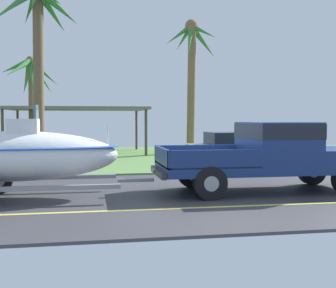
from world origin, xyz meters
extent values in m
cube|color=#38383D|center=(0.00, 0.00, -0.03)|extent=(36.00, 8.00, 0.06)
cube|color=#567F42|center=(0.00, 11.00, 0.00)|extent=(36.00, 14.00, 0.11)
cube|color=#DBCC4C|center=(0.00, -1.80, 0.00)|extent=(34.20, 0.12, 0.01)
cube|color=navy|center=(1.15, -0.02, 0.63)|extent=(5.47, 2.06, 0.22)
cube|color=navy|center=(3.12, -0.02, 0.93)|extent=(1.53, 2.06, 0.38)
cube|color=navy|center=(1.53, -0.02, 1.29)|extent=(1.64, 2.06, 1.09)
cube|color=black|center=(1.53, -0.02, 1.60)|extent=(1.66, 2.08, 0.38)
cube|color=#112047|center=(-0.44, -0.02, 0.76)|extent=(2.30, 2.06, 0.04)
cube|color=navy|center=(-0.44, 0.98, 0.96)|extent=(2.30, 0.08, 0.45)
cube|color=navy|center=(-0.44, -1.01, 0.96)|extent=(2.30, 0.08, 0.45)
cube|color=navy|center=(-1.54, -0.02, 0.96)|extent=(0.08, 2.06, 0.45)
cube|color=#333338|center=(-1.64, -0.02, 0.57)|extent=(0.12, 1.86, 0.16)
sphere|color=#B2B2B7|center=(-1.76, -0.02, 0.62)|extent=(0.10, 0.10, 0.10)
cylinder|color=black|center=(3.04, 0.90, 0.40)|extent=(0.80, 0.28, 0.80)
cylinder|color=#9E9EA3|center=(3.04, 0.90, 0.40)|extent=(0.36, 0.29, 0.36)
cylinder|color=black|center=(-0.55, 0.90, 0.40)|extent=(0.80, 0.28, 0.80)
cylinder|color=#9E9EA3|center=(-0.55, 0.90, 0.40)|extent=(0.36, 0.29, 0.36)
cylinder|color=black|center=(-0.55, -0.94, 0.40)|extent=(0.80, 0.28, 0.80)
cylinder|color=#9E9EA3|center=(-0.55, -0.94, 0.40)|extent=(0.36, 0.29, 0.36)
cube|color=gray|center=(-2.21, -0.02, 0.38)|extent=(0.90, 0.10, 0.08)
cube|color=gray|center=(-5.15, 0.89, 0.38)|extent=(4.97, 0.12, 0.10)
cube|color=gray|center=(-5.15, -0.92, 0.38)|extent=(4.97, 0.12, 0.10)
cylinder|color=black|center=(-5.65, 0.95, 0.32)|extent=(0.64, 0.22, 0.64)
cylinder|color=#9E9EA3|center=(-5.65, 0.95, 0.32)|extent=(0.29, 0.23, 0.29)
ellipsoid|color=silver|center=(-5.15, -0.02, 1.03)|extent=(4.98, 1.66, 1.20)
ellipsoid|color=#1E4CA5|center=(-5.15, -0.02, 1.24)|extent=(5.08, 1.69, 0.12)
cube|color=silver|center=(-4.90, -0.02, 1.59)|extent=(0.70, 0.60, 0.65)
cube|color=slate|center=(-4.60, -0.02, 2.07)|extent=(0.06, 0.56, 0.36)
cylinder|color=silver|center=(-2.91, -0.02, 1.52)|extent=(0.04, 0.04, 0.50)
cube|color=#99999E|center=(2.93, 6.29, 0.53)|extent=(4.59, 1.87, 0.70)
cube|color=black|center=(2.70, 6.29, 1.13)|extent=(2.57, 1.72, 0.50)
cylinder|color=black|center=(4.49, 7.14, 0.33)|extent=(0.66, 0.22, 0.66)
cylinder|color=#9E9EA3|center=(4.49, 7.14, 0.33)|extent=(0.30, 0.23, 0.30)
cylinder|color=black|center=(4.49, 5.44, 0.33)|extent=(0.66, 0.22, 0.66)
cylinder|color=#9E9EA3|center=(4.49, 5.44, 0.33)|extent=(0.30, 0.23, 0.30)
cylinder|color=black|center=(1.37, 7.14, 0.33)|extent=(0.66, 0.22, 0.66)
cylinder|color=#9E9EA3|center=(1.37, 7.14, 0.33)|extent=(0.30, 0.23, 0.30)
cylinder|color=black|center=(1.37, 5.44, 0.33)|extent=(0.66, 0.22, 0.66)
cylinder|color=#9E9EA3|center=(1.37, 5.44, 0.33)|extent=(0.30, 0.23, 0.30)
cylinder|color=#4C4238|center=(-0.51, 15.89, 1.20)|extent=(0.14, 0.14, 2.41)
cylinder|color=#4C4238|center=(-0.51, 11.31, 1.20)|extent=(0.14, 0.14, 2.41)
cylinder|color=#4C4238|center=(-7.47, 15.89, 1.20)|extent=(0.14, 0.14, 2.41)
cylinder|color=#4C4238|center=(-7.47, 11.31, 1.20)|extent=(0.14, 0.14, 2.41)
cube|color=#6B665B|center=(-3.99, 13.60, 2.48)|extent=(7.47, 5.09, 0.14)
cylinder|color=brown|center=(2.19, 12.70, 3.50)|extent=(0.43, 0.83, 7.01)
cone|color=#387A38|center=(2.85, 12.75, 6.17)|extent=(1.68, 0.53, 1.92)
cone|color=#387A38|center=(2.43, 13.36, 6.25)|extent=(1.01, 1.76, 1.79)
cone|color=#387A38|center=(1.87, 13.22, 6.41)|extent=(0.99, 1.36, 1.39)
cone|color=#387A38|center=(1.50, 12.79, 6.49)|extent=(1.59, 0.48, 1.25)
cone|color=#387A38|center=(1.96, 12.13, 6.13)|extent=(0.87, 1.54, 1.93)
cone|color=#387A38|center=(2.67, 12.01, 6.56)|extent=(1.30, 1.68, 1.14)
sphere|color=brown|center=(2.19, 12.70, 6.99)|extent=(0.69, 0.69, 0.69)
cylinder|color=brown|center=(-5.24, 6.61, 3.43)|extent=(0.41, 0.81, 6.88)
cone|color=#387A38|center=(-4.50, 6.52, 6.19)|extent=(1.82, 0.63, 1.65)
cone|color=#387A38|center=(-4.76, 6.94, 6.12)|extent=(1.50, 1.22, 1.76)
cone|color=#387A38|center=(-5.39, 7.33, 6.36)|extent=(0.64, 1.69, 1.27)
cone|color=#387A38|center=(-5.52, 6.95, 6.26)|extent=(0.96, 1.08, 1.40)
cone|color=#387A38|center=(-6.11, 6.68, 6.22)|extent=(1.96, 0.49, 1.55)
cone|color=#387A38|center=(-5.87, 6.11, 6.20)|extent=(1.70, 1.47, 1.65)
cylinder|color=brown|center=(-6.19, 12.01, 2.41)|extent=(0.29, 0.52, 4.83)
cone|color=#387A38|center=(-5.55, 11.95, 4.22)|extent=(1.53, 0.45, 1.43)
cone|color=#387A38|center=(-5.71, 12.33, 4.02)|extent=(1.35, 1.03, 1.79)
cone|color=#387A38|center=(-6.20, 12.90, 4.23)|extent=(0.45, 2.02, 1.55)
cone|color=#387A38|center=(-6.47, 12.65, 4.03)|extent=(1.02, 1.71, 1.83)
cone|color=#387A38|center=(-6.85, 12.27, 4.45)|extent=(1.54, 0.84, 0.99)
cone|color=#387A38|center=(-6.84, 11.70, 4.48)|extent=(1.57, 0.99, 0.99)
cone|color=#387A38|center=(-6.60, 11.19, 4.39)|extent=(1.18, 1.93, 1.18)
cone|color=#387A38|center=(-6.08, 11.47, 4.05)|extent=(0.64, 1.44, 1.75)
cone|color=#387A38|center=(-5.71, 11.40, 4.39)|extent=(1.38, 1.59, 1.20)
sphere|color=brown|center=(-6.19, 12.01, 4.82)|extent=(0.46, 0.46, 0.46)
camera|label=1|loc=(-3.35, -10.92, 1.91)|focal=46.98mm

